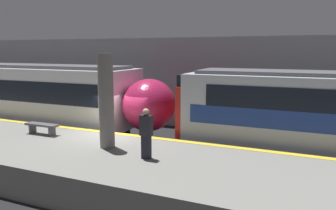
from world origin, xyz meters
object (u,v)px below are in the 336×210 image
at_px(person_waiting, 146,132).
at_px(support_pillar_near, 106,101).
at_px(train_modern, 12,96).
at_px(platform_bench, 42,126).

bearing_deg(person_waiting, support_pillar_near, 163.83).
distance_m(train_modern, platform_bench, 6.76).
xyz_separation_m(train_modern, platform_bench, (5.71, -3.57, -0.50)).
height_order(support_pillar_near, platform_bench, support_pillar_near).
distance_m(support_pillar_near, person_waiting, 2.08).
distance_m(support_pillar_near, train_modern, 10.07).
bearing_deg(person_waiting, train_modern, 157.68).
xyz_separation_m(person_waiting, platform_bench, (-5.34, 0.96, -0.52)).
bearing_deg(train_modern, platform_bench, -32.03).
distance_m(person_waiting, platform_bench, 5.45).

